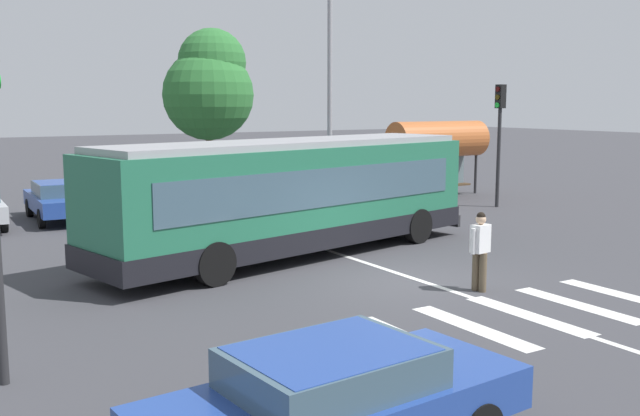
{
  "coord_description": "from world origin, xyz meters",
  "views": [
    {
      "loc": [
        -9.98,
        -12.63,
        4.0
      ],
      "look_at": [
        -0.37,
        3.24,
        1.3
      ],
      "focal_mm": 40.42,
      "sensor_mm": 36.0,
      "label": 1
    }
  ],
  "objects_px": {
    "city_transit_bus": "(293,196)",
    "foreground_sedan": "(335,397)",
    "background_tree_right": "(209,85)",
    "parked_car_red": "(198,188)",
    "parked_car_charcoal": "(321,181)",
    "twin_arm_street_lamp": "(330,49)",
    "bus_stop_shelter": "(438,141)",
    "parked_car_blue": "(60,198)",
    "pedestrian_crossing_street": "(480,247)",
    "parked_car_teal": "(270,185)",
    "parked_car_white": "(134,192)",
    "traffic_light_far_corner": "(499,125)"
  },
  "relations": [
    {
      "from": "city_transit_bus",
      "to": "background_tree_right",
      "type": "bearing_deg",
      "value": 74.1
    },
    {
      "from": "pedestrian_crossing_street",
      "to": "parked_car_teal",
      "type": "height_order",
      "value": "pedestrian_crossing_street"
    },
    {
      "from": "foreground_sedan",
      "to": "bus_stop_shelter",
      "type": "bearing_deg",
      "value": 47.01
    },
    {
      "from": "parked_car_teal",
      "to": "bus_stop_shelter",
      "type": "distance_m",
      "value": 7.65
    },
    {
      "from": "foreground_sedan",
      "to": "background_tree_right",
      "type": "bearing_deg",
      "value": 70.01
    },
    {
      "from": "parked_car_red",
      "to": "parked_car_charcoal",
      "type": "relative_size",
      "value": 0.98
    },
    {
      "from": "traffic_light_far_corner",
      "to": "parked_car_teal",
      "type": "bearing_deg",
      "value": 143.57
    },
    {
      "from": "city_transit_bus",
      "to": "traffic_light_far_corner",
      "type": "bearing_deg",
      "value": 18.9
    },
    {
      "from": "foreground_sedan",
      "to": "traffic_light_far_corner",
      "type": "bearing_deg",
      "value": 40.38
    },
    {
      "from": "parked_car_white",
      "to": "parked_car_charcoal",
      "type": "relative_size",
      "value": 0.98
    },
    {
      "from": "pedestrian_crossing_street",
      "to": "parked_car_teal",
      "type": "distance_m",
      "value": 14.61
    },
    {
      "from": "foreground_sedan",
      "to": "parked_car_white",
      "type": "relative_size",
      "value": 1.02
    },
    {
      "from": "bus_stop_shelter",
      "to": "city_transit_bus",
      "type": "bearing_deg",
      "value": -146.34
    },
    {
      "from": "parked_car_teal",
      "to": "foreground_sedan",
      "type": "bearing_deg",
      "value": -115.25
    },
    {
      "from": "parked_car_red",
      "to": "background_tree_right",
      "type": "distance_m",
      "value": 9.52
    },
    {
      "from": "parked_car_white",
      "to": "pedestrian_crossing_street",
      "type": "bearing_deg",
      "value": -78.73
    },
    {
      "from": "pedestrian_crossing_street",
      "to": "traffic_light_far_corner",
      "type": "distance_m",
      "value": 13.39
    },
    {
      "from": "twin_arm_street_lamp",
      "to": "city_transit_bus",
      "type": "bearing_deg",
      "value": -126.93
    },
    {
      "from": "foreground_sedan",
      "to": "twin_arm_street_lamp",
      "type": "distance_m",
      "value": 22.86
    },
    {
      "from": "background_tree_right",
      "to": "city_transit_bus",
      "type": "bearing_deg",
      "value": -105.9
    },
    {
      "from": "parked_car_charcoal",
      "to": "twin_arm_street_lamp",
      "type": "relative_size",
      "value": 0.45
    },
    {
      "from": "twin_arm_street_lamp",
      "to": "parked_car_white",
      "type": "bearing_deg",
      "value": 174.56
    },
    {
      "from": "parked_car_charcoal",
      "to": "parked_car_white",
      "type": "bearing_deg",
      "value": 177.36
    },
    {
      "from": "city_transit_bus",
      "to": "bus_stop_shelter",
      "type": "relative_size",
      "value": 2.54
    },
    {
      "from": "parked_car_blue",
      "to": "parked_car_red",
      "type": "xyz_separation_m",
      "value": [
        5.18,
        0.44,
        0.0
      ]
    },
    {
      "from": "pedestrian_crossing_street",
      "to": "foreground_sedan",
      "type": "relative_size",
      "value": 0.37
    },
    {
      "from": "pedestrian_crossing_street",
      "to": "parked_car_white",
      "type": "height_order",
      "value": "pedestrian_crossing_street"
    },
    {
      "from": "pedestrian_crossing_street",
      "to": "bus_stop_shelter",
      "type": "height_order",
      "value": "bus_stop_shelter"
    },
    {
      "from": "city_transit_bus",
      "to": "parked_car_red",
      "type": "bearing_deg",
      "value": 83.12
    },
    {
      "from": "city_transit_bus",
      "to": "bus_stop_shelter",
      "type": "xyz_separation_m",
      "value": [
        11.31,
        7.53,
        0.83
      ]
    },
    {
      "from": "parked_car_blue",
      "to": "foreground_sedan",
      "type": "bearing_deg",
      "value": -92.92
    },
    {
      "from": "parked_car_teal",
      "to": "background_tree_right",
      "type": "relative_size",
      "value": 0.59
    },
    {
      "from": "pedestrian_crossing_street",
      "to": "parked_car_red",
      "type": "height_order",
      "value": "pedestrian_crossing_street"
    },
    {
      "from": "city_transit_bus",
      "to": "pedestrian_crossing_street",
      "type": "relative_size",
      "value": 6.79
    },
    {
      "from": "parked_car_blue",
      "to": "background_tree_right",
      "type": "height_order",
      "value": "background_tree_right"
    },
    {
      "from": "city_transit_bus",
      "to": "pedestrian_crossing_street",
      "type": "xyz_separation_m",
      "value": [
        1.66,
        -5.25,
        -0.62
      ]
    },
    {
      "from": "parked_car_blue",
      "to": "parked_car_red",
      "type": "bearing_deg",
      "value": 4.84
    },
    {
      "from": "traffic_light_far_corner",
      "to": "background_tree_right",
      "type": "height_order",
      "value": "background_tree_right"
    },
    {
      "from": "parked_car_charcoal",
      "to": "background_tree_right",
      "type": "bearing_deg",
      "value": 101.23
    },
    {
      "from": "parked_car_blue",
      "to": "parked_car_white",
      "type": "bearing_deg",
      "value": 9.41
    },
    {
      "from": "parked_car_red",
      "to": "twin_arm_street_lamp",
      "type": "xyz_separation_m",
      "value": [
        5.54,
        -0.76,
        5.41
      ]
    },
    {
      "from": "parked_car_white",
      "to": "bus_stop_shelter",
      "type": "relative_size",
      "value": 0.98
    },
    {
      "from": "foreground_sedan",
      "to": "parked_car_white",
      "type": "distance_m",
      "value": 19.99
    },
    {
      "from": "city_transit_bus",
      "to": "foreground_sedan",
      "type": "height_order",
      "value": "city_transit_bus"
    },
    {
      "from": "background_tree_right",
      "to": "parked_car_red",
      "type": "bearing_deg",
      "value": -116.16
    },
    {
      "from": "parked_car_white",
      "to": "traffic_light_far_corner",
      "type": "relative_size",
      "value": 0.96
    },
    {
      "from": "city_transit_bus",
      "to": "parked_car_blue",
      "type": "bearing_deg",
      "value": 113.46
    },
    {
      "from": "pedestrian_crossing_street",
      "to": "parked_car_teal",
      "type": "relative_size",
      "value": 0.38
    },
    {
      "from": "city_transit_bus",
      "to": "parked_car_red",
      "type": "distance_m",
      "value": 9.79
    },
    {
      "from": "parked_car_white",
      "to": "foreground_sedan",
      "type": "bearing_deg",
      "value": -100.58
    }
  ]
}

